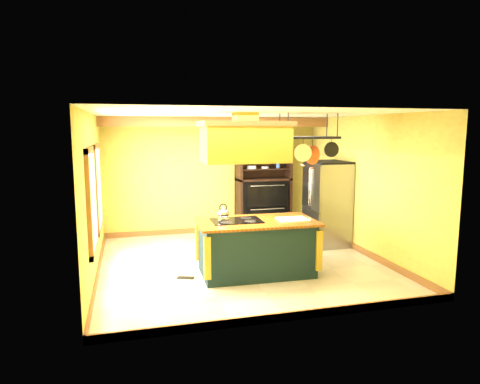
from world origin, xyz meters
name	(u,v)px	position (x,y,z in m)	size (l,w,h in m)	color
floor	(240,263)	(0.00, 0.00, 0.00)	(5.00, 5.00, 0.00)	beige
ceiling	(240,114)	(0.00, 0.00, 2.70)	(5.00, 5.00, 0.00)	white
wall_back	(213,176)	(0.00, 2.50, 1.35)	(5.00, 0.02, 2.70)	gold
wall_front	(292,218)	(0.00, -2.50, 1.35)	(5.00, 0.02, 2.70)	gold
wall_left	(93,196)	(-2.50, 0.00, 1.35)	(0.02, 5.00, 2.70)	gold
wall_right	(364,186)	(2.50, 0.00, 1.35)	(0.02, 5.00, 2.70)	gold
ceiling_beam	(220,122)	(0.00, 1.70, 2.59)	(5.00, 0.15, 0.20)	brown
window_near	(92,200)	(-2.47, -0.80, 1.40)	(0.06, 1.06, 1.56)	brown
window_far	(98,188)	(-2.47, 0.60, 1.40)	(0.06, 1.06, 1.56)	brown
kitchen_island	(256,247)	(0.11, -0.64, 0.47)	(2.02, 1.15, 1.11)	#12292B
range_hood	(245,141)	(-0.08, -0.64, 2.25)	(1.46, 0.83, 0.80)	gold
pot_rack	(308,143)	(1.02, -0.63, 2.21)	(1.03, 0.49, 0.87)	black
refrigerator	(327,205)	(2.10, 0.77, 0.85)	(0.75, 0.89, 1.74)	gray
hutch	(263,195)	(1.16, 2.26, 0.87)	(1.27, 0.58, 2.25)	black
floor_register	(186,278)	(-1.08, -0.56, 0.01)	(0.28, 0.12, 0.01)	black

